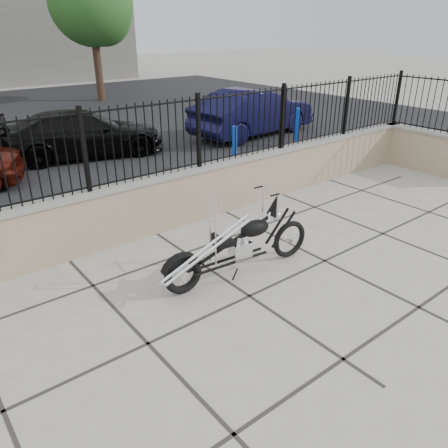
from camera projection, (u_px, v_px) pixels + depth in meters
The scene contains 11 objects.
ground_plane at pixel (250, 296), 5.68m from camera, with size 90.00×90.00×0.00m, color #99968E.
parking_lot at pixel (3, 130), 14.60m from camera, with size 30.00×30.00×0.00m, color black.
retaining_wall at pixel (151, 205), 7.26m from camera, with size 14.00×0.36×0.96m, color gray.
wall_return at pixel (432, 152), 10.26m from camera, with size 0.36×2.50×0.96m, color gray.
iron_fence at pixel (146, 141), 6.81m from camera, with size 14.00×0.08×1.20m, color black.
fence_return at pixel (442, 105), 9.81m from camera, with size 0.08×2.30×1.20m, color black.
chopper_motorcycle at pixel (238, 231), 5.90m from camera, with size 2.25×0.40×1.35m, color black, non-canonical shape.
car_black at pixel (83, 134), 11.46m from camera, with size 1.69×4.16×1.21m, color black.
car_blue at pixel (253, 112), 13.66m from camera, with size 1.51×4.32×1.42m, color black.
bollard_b at pixel (235, 147), 10.56m from camera, with size 0.12×0.12×1.02m, color #0B1EAF.
bollard_c at pixel (297, 127), 12.51m from camera, with size 0.13×0.13×1.07m, color blue.
Camera 1 is at (-3.22, -3.54, 3.23)m, focal length 35.00 mm.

